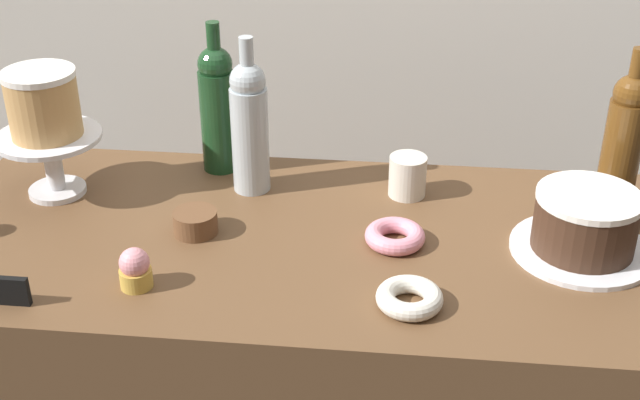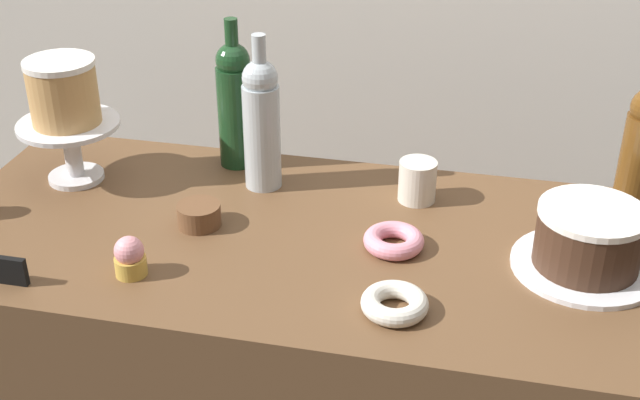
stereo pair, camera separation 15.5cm
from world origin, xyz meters
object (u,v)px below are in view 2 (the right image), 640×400
cake_stand_pedestal (71,141)px  donut_pink (394,241)px  chocolate_round_cake (589,236)px  cupcake_strawberry (130,257)px  wine_bottle_clear (262,122)px  cookie_stack (199,215)px  price_sign_chalkboard (8,270)px  white_layer_cake (63,92)px  donut_sugar (395,303)px  wine_bottle_green (235,102)px  coffee_cup_ceramic (417,181)px

cake_stand_pedestal → donut_pink: (0.70, -0.12, -0.07)m
chocolate_round_cake → cake_stand_pedestal: bearing=173.7°
cupcake_strawberry → wine_bottle_clear: bearing=70.0°
cookie_stack → price_sign_chalkboard: price_sign_chalkboard is taller
donut_pink → cookie_stack: size_ratio=1.33×
chocolate_round_cake → donut_pink: size_ratio=1.67×
cake_stand_pedestal → chocolate_round_cake: 1.04m
white_layer_cake → price_sign_chalkboard: white_layer_cake is taller
cookie_stack → price_sign_chalkboard: bearing=-134.6°
donut_pink → cupcake_strawberry: bearing=-157.0°
cookie_stack → price_sign_chalkboard: size_ratio=1.20×
donut_sugar → cookie_stack: cookie_stack is taller
cupcake_strawberry → donut_pink: 0.47m
wine_bottle_green → price_sign_chalkboard: 0.59m
white_layer_cake → wine_bottle_green: (0.31, 0.15, -0.05)m
wine_bottle_clear → price_sign_chalkboard: bearing=-126.6°
cake_stand_pedestal → wine_bottle_green: bearing=25.3°
wine_bottle_clear → price_sign_chalkboard: (-0.33, -0.44, -0.12)m
coffee_cup_ceramic → wine_bottle_green: bearing=168.9°
wine_bottle_clear → coffee_cup_ceramic: 0.34m
wine_bottle_green → coffee_cup_ceramic: bearing=-11.1°
wine_bottle_green → coffee_cup_ceramic: size_ratio=3.83×
cookie_stack → price_sign_chalkboard: (-0.25, -0.26, 0.00)m
white_layer_cake → cupcake_strawberry: white_layer_cake is taller
cake_stand_pedestal → donut_sugar: 0.79m
donut_pink → donut_sugar: (0.03, -0.19, 0.00)m
cake_stand_pedestal → donut_sugar: size_ratio=1.87×
wine_bottle_clear → donut_pink: wine_bottle_clear is taller
chocolate_round_cake → cookie_stack: 0.72m
chocolate_round_cake → wine_bottle_clear: (-0.64, 0.18, 0.08)m
wine_bottle_green → donut_sugar: 0.63m
chocolate_round_cake → coffee_cup_ceramic: chocolate_round_cake is taller
wine_bottle_clear → cookie_stack: 0.23m
donut_pink → coffee_cup_ceramic: 0.19m
cookie_stack → chocolate_round_cake: bearing=0.8°
wine_bottle_green → donut_pink: 0.49m
cake_stand_pedestal → white_layer_cake: (-0.00, 0.00, 0.11)m
wine_bottle_green → white_layer_cake: bearing=-154.7°
cupcake_strawberry → donut_pink: bearing=23.0°
cake_stand_pedestal → cupcake_strawberry: 0.41m
wine_bottle_green → price_sign_chalkboard: bearing=-114.9°
chocolate_round_cake → cupcake_strawberry: size_ratio=2.52×
cupcake_strawberry → cake_stand_pedestal: bearing=130.1°
white_layer_cake → coffee_cup_ceramic: bearing=5.5°
white_layer_cake → wine_bottle_green: size_ratio=0.43×
cookie_stack → cake_stand_pedestal: bearing=158.9°
donut_sugar → coffee_cup_ceramic: (-0.01, 0.38, 0.03)m
cupcake_strawberry → coffee_cup_ceramic: bearing=39.7°
white_layer_cake → chocolate_round_cake: (1.03, -0.11, -0.13)m
wine_bottle_clear → coffee_cup_ceramic: (0.32, 0.01, -0.10)m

